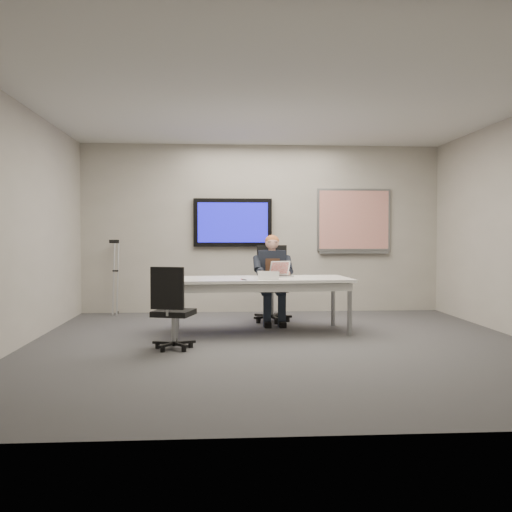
{
  "coord_description": "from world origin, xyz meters",
  "views": [
    {
      "loc": [
        -0.75,
        -6.55,
        1.27
      ],
      "look_at": [
        -0.24,
        1.09,
        1.01
      ],
      "focal_mm": 40.0,
      "sensor_mm": 36.0,
      "label": 1
    }
  ],
  "objects": [
    {
      "name": "seated_person",
      "position": [
        0.05,
        1.65,
        0.52
      ],
      "size": [
        0.41,
        0.69,
        1.29
      ],
      "rotation": [
        0.0,
        0.0,
        -0.03
      ],
      "color": "#1E2633",
      "rests_on": "office_chair_far"
    },
    {
      "name": "tv_display",
      "position": [
        -0.5,
        2.95,
        1.5
      ],
      "size": [
        1.3,
        0.09,
        0.8
      ],
      "color": "black",
      "rests_on": "wall_back"
    },
    {
      "name": "laptop",
      "position": [
        0.1,
        1.13,
        0.78
      ],
      "size": [
        0.35,
        0.37,
        0.21
      ],
      "rotation": [
        0.0,
        0.0,
        0.38
      ],
      "color": "silver",
      "rests_on": "conference_table"
    },
    {
      "name": "office_chair_far",
      "position": [
        0.05,
        1.9,
        0.35
      ],
      "size": [
        0.59,
        0.59,
        1.14
      ],
      "rotation": [
        0.0,
        0.0,
        -0.1
      ],
      "color": "black",
      "rests_on": "ground"
    },
    {
      "name": "whiteboard",
      "position": [
        1.55,
        2.97,
        1.53
      ],
      "size": [
        1.25,
        0.08,
        1.1
      ],
      "color": "gray",
      "rests_on": "wall_back"
    },
    {
      "name": "floor",
      "position": [
        0.0,
        0.0,
        0.0
      ],
      "size": [
        6.0,
        6.0,
        0.02
      ],
      "primitive_type": "cube",
      "color": "#3A393C",
      "rests_on": "ground"
    },
    {
      "name": "conference_table",
      "position": [
        -0.19,
        0.92,
        0.64
      ],
      "size": [
        2.4,
        1.11,
        0.72
      ],
      "rotation": [
        0.0,
        0.0,
        0.06
      ],
      "color": "white",
      "rests_on": "ground"
    },
    {
      "name": "pen",
      "position": [
        -0.42,
        0.57,
        0.73
      ],
      "size": [
        0.07,
        0.15,
        0.01
      ],
      "primitive_type": "cylinder",
      "rotation": [
        0.0,
        1.57,
        1.95
      ],
      "color": "black",
      "rests_on": "conference_table"
    },
    {
      "name": "wall_left",
      "position": [
        -3.0,
        0.0,
        1.4
      ],
      "size": [
        0.02,
        6.0,
        2.8
      ],
      "primitive_type": "cube",
      "color": "#9F9B90",
      "rests_on": "ground"
    },
    {
      "name": "crutch",
      "position": [
        -2.4,
        2.8,
        0.62
      ],
      "size": [
        0.34,
        0.57,
        1.28
      ],
      "primitive_type": null,
      "rotation": [
        -0.2,
        0.0,
        0.33
      ],
      "color": "#A5A7AD",
      "rests_on": "ground"
    },
    {
      "name": "name_tent",
      "position": [
        -0.11,
        0.61,
        0.78
      ],
      "size": [
        0.28,
        0.17,
        0.11
      ],
      "primitive_type": null,
      "rotation": [
        0.0,
        0.0,
        -0.38
      ],
      "color": "silver",
      "rests_on": "conference_table"
    },
    {
      "name": "wall_back",
      "position": [
        0.0,
        3.0,
        1.4
      ],
      "size": [
        6.0,
        0.02,
        2.8
      ],
      "primitive_type": "cube",
      "color": "#9F9B90",
      "rests_on": "ground"
    },
    {
      "name": "office_chair_near",
      "position": [
        -1.26,
        -0.16,
        0.29
      ],
      "size": [
        0.55,
        0.55,
        0.94
      ],
      "rotation": [
        0.0,
        0.0,
        2.86
      ],
      "color": "black",
      "rests_on": "ground"
    },
    {
      "name": "ceiling",
      "position": [
        0.0,
        0.0,
        2.8
      ],
      "size": [
        6.0,
        6.0,
        0.02
      ],
      "primitive_type": "cube",
      "color": "silver",
      "rests_on": "wall_back"
    },
    {
      "name": "wall_front",
      "position": [
        0.0,
        -3.0,
        1.4
      ],
      "size": [
        6.0,
        0.02,
        2.8
      ],
      "primitive_type": "cube",
      "color": "#9F9B90",
      "rests_on": "ground"
    }
  ]
}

